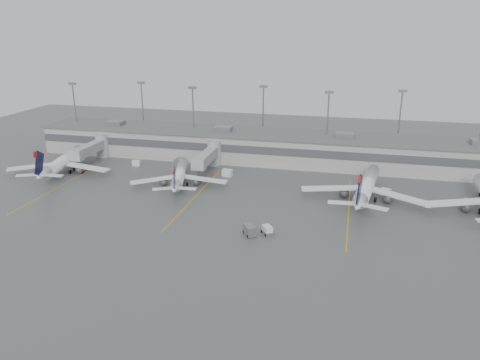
% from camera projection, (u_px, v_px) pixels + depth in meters
% --- Properties ---
extents(ground, '(260.00, 260.00, 0.00)m').
position_uv_depth(ground, '(245.00, 252.00, 82.85)').
color(ground, '#4C4C4E').
rests_on(ground, ground).
extents(terminal, '(152.00, 17.00, 9.45)m').
position_uv_depth(terminal, '(290.00, 148.00, 134.88)').
color(terminal, '#A0A09B').
rests_on(terminal, ground).
extents(light_masts, '(142.40, 8.00, 20.60)m').
position_uv_depth(light_masts, '(294.00, 117.00, 137.67)').
color(light_masts, gray).
rests_on(light_masts, ground).
extents(jet_bridge_left, '(4.00, 17.20, 7.00)m').
position_uv_depth(jet_bridge_left, '(95.00, 148.00, 136.14)').
color(jet_bridge_left, '#929496').
rests_on(jet_bridge_left, ground).
extents(jet_bridge_right, '(4.00, 17.20, 7.00)m').
position_uv_depth(jet_bridge_right, '(210.00, 155.00, 128.29)').
color(jet_bridge_right, '#929496').
rests_on(jet_bridge_right, ground).
extents(stand_markings, '(105.25, 40.00, 0.01)m').
position_uv_depth(stand_markings, '(269.00, 203.00, 104.94)').
color(stand_markings, gold).
rests_on(stand_markings, ground).
extents(jet_far_left, '(27.05, 30.62, 10.01)m').
position_uv_depth(jet_far_left, '(62.00, 162.00, 124.89)').
color(jet_far_left, white).
rests_on(jet_far_left, ground).
extents(jet_mid_left, '(23.21, 26.37, 8.72)m').
position_uv_depth(jet_mid_left, '(179.00, 175.00, 115.67)').
color(jet_mid_left, white).
rests_on(jet_mid_left, ground).
extents(jet_mid_right, '(28.82, 32.51, 10.55)m').
position_uv_depth(jet_mid_right, '(366.00, 187.00, 105.85)').
color(jet_mid_right, white).
rests_on(jet_mid_right, ground).
extents(baggage_tug, '(2.82, 3.08, 1.69)m').
position_uv_depth(baggage_tug, '(267.00, 231.00, 89.52)').
color(baggage_tug, white).
rests_on(baggage_tug, ground).
extents(baggage_cart, '(3.20, 3.52, 1.97)m').
position_uv_depth(baggage_cart, '(250.00, 230.00, 89.02)').
color(baggage_cart, slate).
rests_on(baggage_cart, ground).
extents(gse_uld_a, '(2.27, 1.64, 1.51)m').
position_uv_depth(gse_uld_a, '(136.00, 163.00, 132.32)').
color(gse_uld_a, white).
rests_on(gse_uld_a, ground).
extents(gse_uld_b, '(2.80, 2.12, 1.79)m').
position_uv_depth(gse_uld_b, '(227.00, 173.00, 123.28)').
color(gse_uld_b, white).
rests_on(gse_uld_b, ground).
extents(gse_uld_c, '(2.71, 2.26, 1.63)m').
position_uv_depth(gse_uld_c, '(386.00, 192.00, 109.47)').
color(gse_uld_c, white).
rests_on(gse_uld_c, ground).
extents(gse_loader, '(2.46, 3.54, 2.07)m').
position_uv_depth(gse_loader, '(179.00, 162.00, 131.84)').
color(gse_loader, slate).
rests_on(gse_loader, ground).
extents(cone_a, '(0.48, 0.48, 0.76)m').
position_uv_depth(cone_a, '(78.00, 169.00, 128.30)').
color(cone_a, '#FF6005').
rests_on(cone_a, ground).
extents(cone_b, '(0.50, 0.50, 0.80)m').
position_uv_depth(cone_b, '(217.00, 174.00, 123.97)').
color(cone_b, '#FF6005').
rests_on(cone_b, ground).
extents(cone_c, '(0.47, 0.47, 0.75)m').
position_uv_depth(cone_c, '(343.00, 190.00, 112.31)').
color(cone_c, '#FF6005').
rests_on(cone_c, ground).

